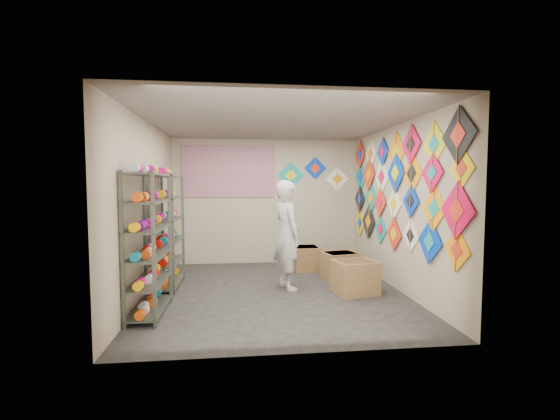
{
  "coord_description": "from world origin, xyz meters",
  "views": [
    {
      "loc": [
        -0.59,
        -5.92,
        1.74
      ],
      "look_at": [
        0.1,
        0.3,
        1.3
      ],
      "focal_mm": 24.0,
      "sensor_mm": 36.0,
      "label": 1
    }
  ],
  "objects": [
    {
      "name": "ground",
      "position": [
        0.0,
        0.0,
        0.0
      ],
      "size": [
        4.5,
        4.5,
        0.0
      ],
      "primitive_type": "plane",
      "color": "black"
    },
    {
      "name": "shopkeeper",
      "position": [
        0.2,
        0.15,
        0.9
      ],
      "size": [
        0.9,
        0.8,
        1.79
      ],
      "primitive_type": "imported",
      "rotation": [
        0.0,
        0.0,
        1.87
      ],
      "color": "beige",
      "rests_on": "ground"
    },
    {
      "name": "shelf_rack_front",
      "position": [
        -1.78,
        -0.85,
        0.95
      ],
      "size": [
        0.4,
        1.1,
        1.9
      ],
      "primitive_type": "cube",
      "color": "#4C5147",
      "rests_on": "ground"
    },
    {
      "name": "carton_c",
      "position": [
        0.76,
        1.41,
        0.24
      ],
      "size": [
        0.52,
        0.56,
        0.48
      ],
      "primitive_type": "cube",
      "rotation": [
        0.0,
        0.0,
        0.03
      ],
      "color": "olive",
      "rests_on": "ground"
    },
    {
      "name": "kite_wall_display",
      "position": [
        1.98,
        0.04,
        1.67
      ],
      "size": [
        0.05,
        4.29,
        2.04
      ],
      "color": "orange",
      "rests_on": "room_walls"
    },
    {
      "name": "back_wall_kites",
      "position": [
        1.04,
        2.24,
        1.95
      ],
      "size": [
        1.61,
        0.02,
        0.75
      ],
      "color": "#0D9A97",
      "rests_on": "room_walls"
    },
    {
      "name": "carton_a",
      "position": [
        1.23,
        -0.26,
        0.26
      ],
      "size": [
        0.72,
        0.64,
        0.52
      ],
      "primitive_type": "cube",
      "rotation": [
        0.0,
        0.0,
        0.2
      ],
      "color": "olive",
      "rests_on": "ground"
    },
    {
      "name": "room_walls",
      "position": [
        0.0,
        0.0,
        1.64
      ],
      "size": [
        4.5,
        4.5,
        4.5
      ],
      "color": "tan",
      "rests_on": "ground"
    },
    {
      "name": "poster",
      "position": [
        -0.8,
        2.23,
        2.0
      ],
      "size": [
        2.0,
        0.01,
        1.1
      ],
      "primitive_type": "cube",
      "color": "#654DA7",
      "rests_on": "room_walls"
    },
    {
      "name": "shelf_rack_back",
      "position": [
        -1.78,
        0.45,
        0.95
      ],
      "size": [
        0.4,
        1.1,
        1.9
      ],
      "primitive_type": "cube",
      "color": "#4C5147",
      "rests_on": "ground"
    },
    {
      "name": "string_spools",
      "position": [
        -1.78,
        -0.2,
        1.05
      ],
      "size": [
        0.12,
        2.36,
        0.12
      ],
      "color": "#EB0F8E",
      "rests_on": "ground"
    },
    {
      "name": "carton_b",
      "position": [
        1.24,
        0.62,
        0.25
      ],
      "size": [
        0.7,
        0.62,
        0.49
      ],
      "primitive_type": "cube",
      "rotation": [
        0.0,
        0.0,
        0.23
      ],
      "color": "olive",
      "rests_on": "ground"
    }
  ]
}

